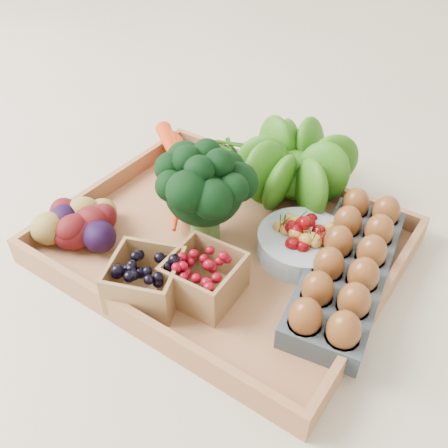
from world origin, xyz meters
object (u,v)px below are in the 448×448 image
Objects in this scene: tray at (224,247)px; broccoli at (205,208)px; egg_carton at (347,274)px; cherry_bowl at (303,244)px.

tray is 0.08m from broccoli.
egg_carton reaches higher than tray.
broccoli reaches higher than tray.
tray is at bearing -179.84° from egg_carton.
tray is 3.63× the size of cherry_bowl.
broccoli is 0.50× the size of egg_carton.
broccoli is at bearing 179.57° from egg_carton.
cherry_bowl is 0.09m from egg_carton.
tray is 0.21m from egg_carton.
broccoli is at bearing -159.35° from cherry_bowl.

